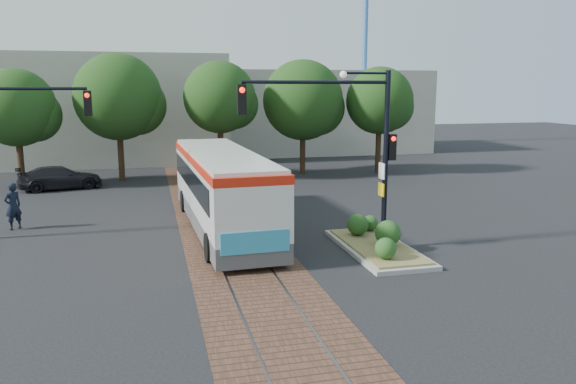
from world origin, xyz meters
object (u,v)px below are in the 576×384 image
(city_bus, at_px, (222,186))
(officer, at_px, (13,206))
(signal_pole_main, at_px, (353,132))
(parked_car, at_px, (60,178))
(traffic_island, at_px, (377,241))

(city_bus, height_order, officer, city_bus)
(signal_pole_main, height_order, parked_car, signal_pole_main)
(city_bus, xyz_separation_m, officer, (-8.17, 1.91, -0.80))
(city_bus, xyz_separation_m, traffic_island, (4.88, -4.32, -1.42))
(signal_pole_main, height_order, officer, signal_pole_main)
(signal_pole_main, xyz_separation_m, officer, (-12.09, 6.15, -3.20))
(city_bus, height_order, traffic_island, city_bus)
(city_bus, xyz_separation_m, signal_pole_main, (3.92, -4.23, 2.40))
(traffic_island, distance_m, signal_pole_main, 3.95)
(officer, relative_size, parked_car, 0.43)
(signal_pole_main, bearing_deg, parked_car, 127.10)
(city_bus, distance_m, signal_pole_main, 6.25)
(traffic_island, relative_size, officer, 2.72)
(parked_car, bearing_deg, signal_pole_main, -156.10)
(officer, bearing_deg, parked_car, -135.35)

